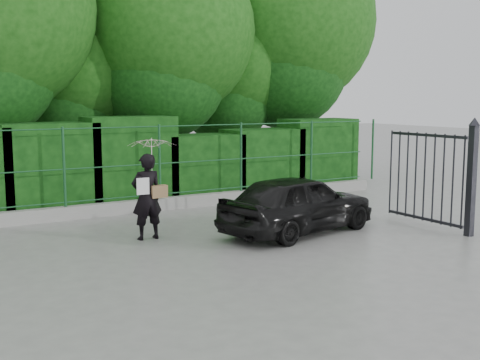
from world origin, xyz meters
TOP-DOWN VIEW (x-y plane):
  - ground at (0.00, 0.00)m, footprint 80.00×80.00m
  - kerb at (0.00, 4.50)m, footprint 14.00×0.25m
  - fence at (0.22, 4.50)m, footprint 14.13×0.06m
  - hedge at (-0.06, 5.50)m, footprint 14.20×1.20m
  - trees at (1.14, 7.74)m, footprint 17.10×6.15m
  - gate at (4.60, -0.72)m, footprint 0.22×2.33m
  - woman at (-0.92, 1.85)m, footprint 0.92×0.94m
  - car at (1.84, 0.77)m, footprint 3.79×2.15m

SIDE VIEW (x-z plane):
  - ground at x=0.00m, z-range 0.00..0.00m
  - kerb at x=0.00m, z-range 0.00..0.30m
  - car at x=1.84m, z-range 0.00..1.22m
  - hedge at x=-0.06m, z-range -0.12..2.15m
  - gate at x=4.60m, z-range 0.01..2.37m
  - fence at x=0.22m, z-range 0.30..2.10m
  - woman at x=-0.92m, z-range 0.31..2.29m
  - trees at x=1.14m, z-range 0.58..8.66m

